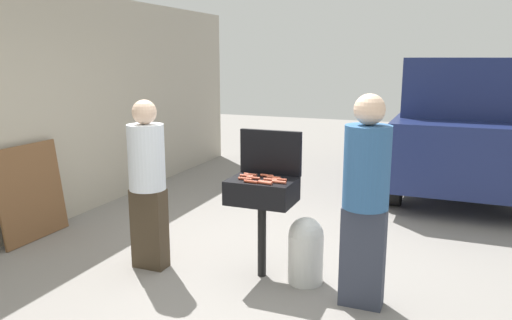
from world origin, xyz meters
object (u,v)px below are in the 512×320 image
object	(u,v)px
hot_dog_0	(279,182)
hot_dog_10	(280,180)
hot_dog_1	(247,176)
hot_dog_6	(265,182)
hot_dog_2	(251,182)
hot_dog_4	(274,178)
propane_tank	(306,249)
person_right	(366,194)
bbq_grill	(262,195)
hot_dog_8	(265,183)
hot_dog_5	(245,179)
hot_dog_3	(270,180)
parked_minivan	(468,122)
hot_dog_11	(250,175)
hot_dog_9	(253,178)
person_left	(147,179)
leaning_board	(31,192)
hot_dog_7	(267,176)

from	to	relation	value
hot_dog_0	hot_dog_10	distance (m)	0.09
hot_dog_1	hot_dog_10	world-z (taller)	same
hot_dog_6	hot_dog_1	bearing A→B (deg)	148.88
hot_dog_2	hot_dog_4	size ratio (longest dim) A/B	1.00
propane_tank	hot_dog_1	bearing A→B (deg)	-179.40
hot_dog_6	person_right	world-z (taller)	person_right
bbq_grill	hot_dog_2	size ratio (longest dim) A/B	7.21
hot_dog_8	hot_dog_5	bearing A→B (deg)	162.24
hot_dog_3	parked_minivan	xyz separation A→B (m)	(1.68, 4.35, 0.07)
hot_dog_0	hot_dog_11	world-z (taller)	same
hot_dog_2	hot_dog_9	bearing A→B (deg)	103.82
person_left	leaning_board	distance (m)	1.72
parked_minivan	hot_dog_2	bearing A→B (deg)	68.03
hot_dog_5	person_left	xyz separation A→B (m)	(-0.96, -0.13, -0.06)
hot_dog_1	person_right	size ratio (longest dim) A/B	0.07
hot_dog_7	hot_dog_11	xyz separation A→B (m)	(-0.16, -0.02, 0.00)
hot_dog_5	person_right	distance (m)	1.10
hot_dog_0	bbq_grill	bearing A→B (deg)	155.30
hot_dog_0	hot_dog_7	bearing A→B (deg)	134.44
hot_dog_10	hot_dog_9	bearing A→B (deg)	-174.14
hot_dog_9	hot_dog_10	distance (m)	0.25
person_left	person_right	world-z (taller)	person_right
hot_dog_11	hot_dog_5	bearing A→B (deg)	-84.07
hot_dog_3	hot_dog_10	size ratio (longest dim) A/B	1.00
hot_dog_4	hot_dog_8	xyz separation A→B (m)	(-0.01, -0.21, 0.00)
hot_dog_2	hot_dog_3	size ratio (longest dim) A/B	1.00
hot_dog_8	hot_dog_1	bearing A→B (deg)	144.78
hot_dog_0	hot_dog_1	world-z (taller)	same
hot_dog_1	hot_dog_4	world-z (taller)	same
hot_dog_2	person_left	xyz separation A→B (m)	(-1.05, -0.05, -0.06)
hot_dog_10	parked_minivan	bearing A→B (deg)	69.53
hot_dog_7	hot_dog_8	size ratio (longest dim) A/B	1.00
hot_dog_3	leaning_board	world-z (taller)	leaning_board
hot_dog_7	hot_dog_6	bearing A→B (deg)	-72.67
hot_dog_9	parked_minivan	world-z (taller)	parked_minivan
hot_dog_7	hot_dog_4	bearing A→B (deg)	-29.73
bbq_grill	hot_dog_10	distance (m)	0.23
hot_dog_9	hot_dog_8	bearing A→B (deg)	-38.49
hot_dog_0	propane_tank	xyz separation A→B (m)	(0.23, 0.11, -0.63)
bbq_grill	hot_dog_4	bearing A→B (deg)	26.54
bbq_grill	propane_tank	distance (m)	0.63
hot_dog_0	hot_dog_6	size ratio (longest dim) A/B	1.00
hot_dog_0	hot_dog_4	bearing A→B (deg)	125.40
person_right	hot_dog_2	bearing A→B (deg)	12.45
leaning_board	hot_dog_4	bearing A→B (deg)	1.89
hot_dog_0	person_left	distance (m)	1.29
hot_dog_1	person_right	bearing A→B (deg)	-11.26
hot_dog_0	hot_dog_5	bearing A→B (deg)	-179.68
hot_dog_5	person_left	size ratio (longest dim) A/B	0.08
hot_dog_10	leaning_board	distance (m)	2.96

